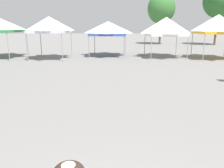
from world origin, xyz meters
TOP-DOWN VIEW (x-y plane):
  - canopy_tent_far_right at (-5.55, 16.78)m, footprint 3.04×3.04m
  - canopy_tent_center at (-0.94, 18.55)m, footprint 3.25×3.25m
  - canopy_tent_behind_right at (3.93, 17.95)m, footprint 3.26×3.26m
  - canopy_tent_far_left at (7.89, 17.22)m, footprint 3.05×3.05m
  - tree_behind_tents_center at (13.14, 29.95)m, footprint 4.13×4.13m
  - tree_behind_tents_right at (5.83, 31.03)m, footprint 3.75×3.75m

SIDE VIEW (x-z plane):
  - canopy_tent_center at x=-0.94m, z-range 0.90..3.89m
  - canopy_tent_behind_right at x=3.93m, z-range 0.90..4.24m
  - canopy_tent_far_right at x=-5.55m, z-range 1.04..4.39m
  - canopy_tent_far_left at x=7.89m, z-range 1.00..4.51m
  - tree_behind_tents_right at x=5.83m, z-range 1.38..8.30m
  - tree_behind_tents_center at x=13.14m, z-range 1.74..9.81m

